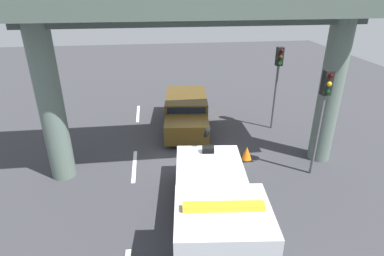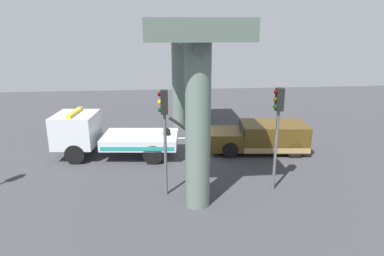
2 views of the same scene
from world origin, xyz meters
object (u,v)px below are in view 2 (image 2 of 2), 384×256
at_px(traffic_light_near, 278,117).
at_px(traffic_light_far, 164,120).
at_px(towed_van_green, 262,138).
at_px(tow_truck_white, 103,134).
at_px(traffic_cone_orange, 195,164).

distance_m(traffic_light_near, traffic_light_far, 4.50).
height_order(traffic_light_near, traffic_light_far, traffic_light_near).
relative_size(towed_van_green, traffic_light_far, 1.25).
distance_m(towed_van_green, traffic_light_near, 5.20).
distance_m(tow_truck_white, traffic_cone_orange, 5.18).
height_order(tow_truck_white, towed_van_green, tow_truck_white).
bearing_deg(towed_van_green, traffic_light_far, 39.96).
xyz_separation_m(tow_truck_white, traffic_light_near, (-7.61, 4.63, 1.94)).
height_order(traffic_light_far, traffic_cone_orange, traffic_light_far).
distance_m(towed_van_green, traffic_cone_orange, 4.59).
relative_size(tow_truck_white, towed_van_green, 1.36).
relative_size(tow_truck_white, traffic_light_far, 1.70).
height_order(traffic_light_near, traffic_cone_orange, traffic_light_near).
bearing_deg(traffic_light_near, traffic_light_far, -0.00).
xyz_separation_m(towed_van_green, traffic_cone_orange, (3.98, 2.23, -0.48)).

